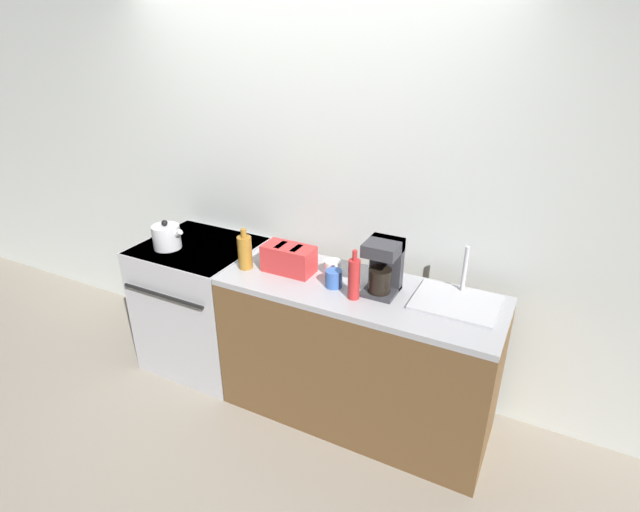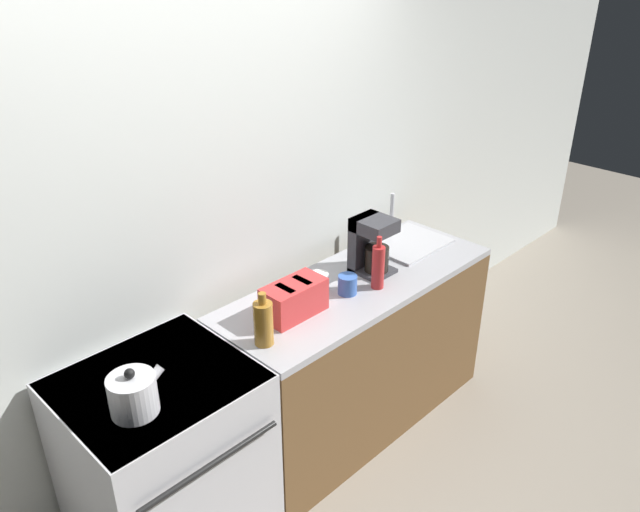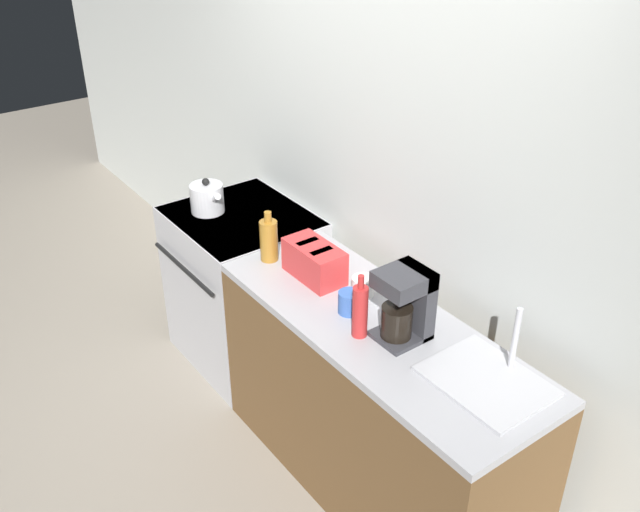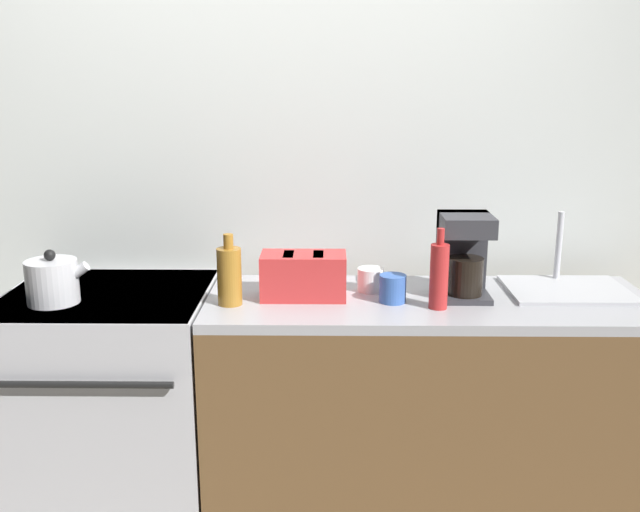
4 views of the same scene
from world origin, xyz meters
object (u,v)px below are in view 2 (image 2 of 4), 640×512
(toaster, at_px, (294,299))
(cup_blue, at_px, (348,285))
(bottle_amber, at_px, (263,323))
(kettle, at_px, (134,394))
(bottle_red, at_px, (378,267))
(cup_white, at_px, (319,281))
(stove, at_px, (166,462))
(coffee_maker, at_px, (370,243))

(toaster, distance_m, cup_blue, 0.33)
(bottle_amber, bearing_deg, cup_blue, 3.29)
(kettle, relative_size, bottle_amber, 0.90)
(kettle, distance_m, bottle_amber, 0.63)
(cup_blue, bearing_deg, bottle_red, -23.75)
(toaster, bearing_deg, cup_blue, -8.58)
(toaster, bearing_deg, cup_white, 18.62)
(cup_blue, bearing_deg, stove, 175.18)
(coffee_maker, xyz_separation_m, cup_blue, (-0.26, -0.08, -0.11))
(kettle, height_order, bottle_amber, bottle_amber)
(bottle_amber, bearing_deg, stove, 165.73)
(coffee_maker, bearing_deg, bottle_amber, -172.36)
(toaster, height_order, cup_blue, toaster)
(cup_blue, height_order, cup_white, cup_blue)
(toaster, height_order, cup_white, toaster)
(toaster, relative_size, cup_blue, 3.09)
(toaster, distance_m, cup_white, 0.27)
(coffee_maker, height_order, cup_white, coffee_maker)
(kettle, xyz_separation_m, coffee_maker, (1.47, 0.10, 0.08))
(coffee_maker, bearing_deg, cup_blue, -163.16)
(stove, xyz_separation_m, toaster, (0.74, -0.04, 0.53))
(toaster, xyz_separation_m, bottle_amber, (-0.26, -0.08, 0.02))
(kettle, height_order, coffee_maker, coffee_maker)
(toaster, relative_size, coffee_maker, 1.00)
(kettle, height_order, toaster, kettle)
(coffee_maker, distance_m, bottle_amber, 0.85)
(toaster, bearing_deg, bottle_amber, -162.45)
(coffee_maker, xyz_separation_m, bottle_amber, (-0.84, -0.11, -0.05))
(bottle_amber, xyz_separation_m, bottle_red, (0.73, -0.03, 0.01))
(stove, relative_size, bottle_red, 3.23)
(stove, distance_m, bottle_red, 1.35)
(kettle, height_order, bottle_red, bottle_red)
(bottle_amber, height_order, bottle_red, bottle_red)
(bottle_amber, bearing_deg, coffee_maker, 7.64)
(toaster, bearing_deg, stove, 176.83)
(toaster, bearing_deg, bottle_red, -13.72)
(stove, xyz_separation_m, bottle_red, (1.21, -0.16, 0.57))
(bottle_amber, distance_m, cup_white, 0.54)
(toaster, relative_size, bottle_amber, 1.21)
(coffee_maker, xyz_separation_m, bottle_red, (-0.11, -0.15, -0.04))
(coffee_maker, relative_size, cup_blue, 3.09)
(bottle_red, bearing_deg, cup_blue, 156.25)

